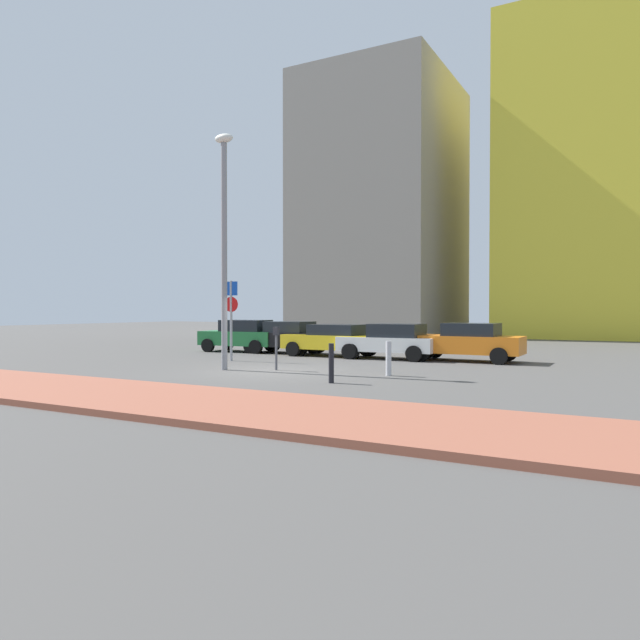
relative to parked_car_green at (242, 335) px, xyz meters
The scene contains 14 objects.
ground_plane 9.09m from the parked_car_green, 46.96° to the right, with size 120.00×120.00×0.00m, color #4C4947.
sidewalk_brick 14.73m from the parked_car_green, 65.16° to the right, with size 40.00×3.69×0.14m, color #93513D.
parked_car_green is the anchor object (origin of this frame).
parked_car_black 2.35m from the parked_car_green, ahead, with size 3.98×1.91×1.48m.
parked_car_yellow 5.08m from the parked_car_green, ahead, with size 4.23×2.00×1.39m.
parked_car_white 7.82m from the parked_car_green, ahead, with size 4.08×2.07×1.45m.
parked_car_orange 10.81m from the parked_car_green, ahead, with size 4.38×1.94×1.50m.
parking_sign_post 5.11m from the parked_car_green, 58.65° to the right, with size 0.60×0.11×3.17m.
parking_meter 8.82m from the parked_car_green, 46.28° to the right, with size 0.18×0.14×1.45m.
street_lamp 9.27m from the parked_car_green, 57.67° to the right, with size 0.70×0.36×7.92m.
traffic_bollard_near 11.73m from the parked_car_green, 31.28° to the right, with size 0.17×0.17×1.07m, color #B7B7BC.
traffic_bollard_mid 12.63m from the parked_car_green, 42.49° to the right, with size 0.15×0.15×1.10m, color black.
building_colorful_midrise 31.78m from the parked_car_green, 59.50° to the left, with size 15.51×13.41×23.16m, color gold.
building_under_construction 25.01m from the parked_car_green, 95.91° to the left, with size 11.37×13.13×21.03m, color gray.
Camera 1 is at (10.63, -16.21, 2.04)m, focal length 32.85 mm.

